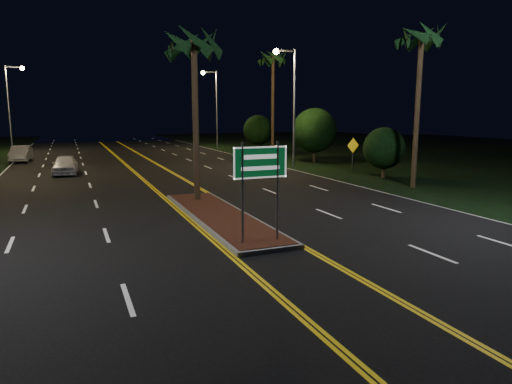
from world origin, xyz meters
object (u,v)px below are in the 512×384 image
shrub_near (384,148)px  shrub_far (258,130)px  palm_right_far (273,59)px  streetlight_left_far (12,99)px  streetlight_right_far (214,100)px  shrub_mid (315,130)px  car_near (65,163)px  palm_median (194,44)px  warning_sign (353,150)px  car_far (21,152)px  palm_right_near (422,38)px  streetlight_right_mid (290,94)px  median_island (220,216)px  highway_sign (260,172)px

shrub_near → shrub_far: bearing=89.2°
palm_right_far → shrub_near: palm_right_far is taller
streetlight_left_far → palm_right_far: 27.50m
streetlight_right_far → shrub_mid: (3.39, -18.00, -2.93)m
shrub_near → palm_right_far: bearing=92.5°
car_near → palm_right_far: bearing=22.3°
palm_median → shrub_mid: (14.00, 13.50, -4.55)m
streetlight_left_far → palm_right_far: size_ratio=0.87×
shrub_near → warning_sign: (-0.50, 2.78, -0.34)m
streetlight_left_far → car_far: 10.90m
shrub_near → warning_sign: 2.85m
streetlight_left_far → palm_right_near: palm_right_near is taller
shrub_far → car_near: size_ratio=0.85×
streetlight_left_far → streetlight_right_far: (21.23, -2.00, 0.00)m
streetlight_right_mid → palm_right_near: palm_right_near is taller
median_island → palm_right_far: size_ratio=1.00×
palm_median → highway_sign: bearing=-90.0°
palm_right_near → warning_sign: palm_right_near is taller
shrub_near → shrub_mid: (0.50, 10.00, 0.78)m
streetlight_right_mid → palm_right_near: bearing=-81.1°
streetlight_right_far → palm_right_far: size_ratio=0.87×
palm_right_far → car_far: (-22.20, 4.32, -8.35)m
car_near → car_far: car_far is taller
streetlight_right_far → palm_right_far: 12.69m
median_island → shrub_near: bearing=27.4°
shrub_far → palm_right_near: bearing=-92.9°
car_near → streetlight_left_far: bearing=107.5°
shrub_mid → car_far: size_ratio=0.97×
shrub_near → car_near: (-19.31, 9.88, -1.17)m
streetlight_left_far → streetlight_right_far: bearing=-5.4°
streetlight_right_mid → shrub_near: bearing=-70.2°
highway_sign → palm_median: size_ratio=0.39×
palm_right_far → shrub_near: (0.70, -16.00, -7.20)m
palm_right_far → shrub_mid: (1.20, -6.00, -6.42)m
streetlight_left_far → car_near: streetlight_left_far is taller
palm_median → shrub_far: bearing=61.6°
palm_median → palm_right_near: size_ratio=0.89×
shrub_far → streetlight_right_mid: bearing=-102.8°
streetlight_left_far → warning_sign: streetlight_left_far is taller
palm_right_near → shrub_far: bearing=87.1°
streetlight_left_far → warning_sign: 36.26m
car_far → median_island: bearing=-67.3°
palm_median → shrub_mid: bearing=44.0°
shrub_mid → streetlight_right_mid: bearing=-149.4°
palm_right_far → shrub_far: palm_right_far is taller
palm_right_far → streetlight_right_far: bearing=100.3°
streetlight_left_far → palm_right_far: palm_right_far is taller
highway_sign → shrub_far: size_ratio=0.81×
shrub_mid → car_far: (-23.40, 10.32, -1.93)m
shrub_near → car_near: bearing=152.9°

